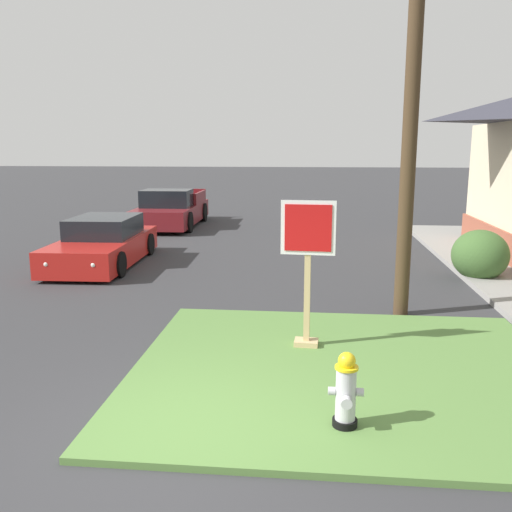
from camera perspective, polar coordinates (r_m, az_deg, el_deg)
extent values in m
plane|color=#333335|center=(6.25, -8.20, -18.31)|extent=(160.00, 160.00, 0.00)
cube|color=#567F3D|center=(7.85, 9.32, -11.62)|extent=(5.87, 5.09, 0.08)
cylinder|color=black|center=(6.35, 9.18, -16.63)|extent=(0.27, 0.28, 0.08)
cylinder|color=#BCBCC1|center=(6.20, 9.27, -13.93)|extent=(0.22, 0.22, 0.58)
cylinder|color=yellow|center=(6.08, 9.37, -11.32)|extent=(0.25, 0.25, 0.03)
sphere|color=yellow|center=(6.05, 9.39, -10.66)|extent=(0.19, 0.19, 0.19)
cube|color=yellow|center=(6.02, 9.41, -10.04)|extent=(0.04, 0.04, 0.04)
cylinder|color=#BCBCC1|center=(6.18, 7.85, -13.67)|extent=(0.08, 0.09, 0.09)
cylinder|color=#BCBCC1|center=(6.20, 10.71, -13.68)|extent=(0.08, 0.09, 0.09)
cylinder|color=#BCBCC1|center=(6.06, 9.36, -14.75)|extent=(0.12, 0.09, 0.12)
cube|color=tan|center=(8.29, 5.35, -2.13)|extent=(0.10, 0.10, 2.16)
cube|color=tan|center=(8.59, 5.22, -8.90)|extent=(0.38, 0.30, 0.08)
cube|color=white|center=(8.10, 5.42, 2.92)|extent=(0.81, 0.06, 0.81)
cube|color=red|center=(8.08, 5.41, 2.90)|extent=(0.69, 0.06, 0.69)
cylinder|color=black|center=(9.77, -5.34, -7.07)|extent=(0.70, 0.70, 0.02)
cube|color=red|center=(15.09, -15.57, 0.68)|extent=(1.98, 4.55, 0.64)
cube|color=black|center=(15.21, -15.41, 2.91)|extent=(1.63, 2.12, 0.56)
cylinder|color=black|center=(13.55, -14.03, -0.85)|extent=(0.24, 0.63, 0.62)
cylinder|color=black|center=(14.16, -20.65, -0.73)|extent=(0.24, 0.63, 0.62)
cylinder|color=black|center=(16.17, -11.08, 1.21)|extent=(0.24, 0.63, 0.62)
cylinder|color=black|center=(16.68, -16.79, 1.25)|extent=(0.24, 0.63, 0.62)
sphere|color=white|center=(12.87, -16.46, -0.87)|extent=(0.14, 0.14, 0.14)
sphere|color=red|center=(17.00, -11.44, 2.23)|extent=(0.12, 0.12, 0.12)
sphere|color=white|center=(13.29, -20.87, -0.79)|extent=(0.14, 0.14, 0.14)
sphere|color=red|center=(17.31, -14.92, 2.23)|extent=(0.12, 0.12, 0.12)
cube|color=maroon|center=(21.86, -8.73, 4.37)|extent=(2.15, 5.18, 0.68)
cube|color=black|center=(21.09, -9.23, 5.86)|extent=(1.83, 1.37, 0.68)
cube|color=maroon|center=(22.48, -5.82, 6.07)|extent=(0.14, 2.16, 0.44)
cube|color=maroon|center=(22.91, -10.63, 6.03)|extent=(0.14, 2.16, 0.44)
cube|color=maroon|center=(24.25, -7.40, 6.41)|extent=(1.84, 0.14, 0.44)
cylinder|color=black|center=(20.17, -7.05, 3.51)|extent=(0.28, 0.77, 0.76)
cylinder|color=black|center=(20.65, -12.30, 3.51)|extent=(0.28, 0.77, 0.76)
cylinder|color=black|center=(23.18, -5.52, 4.54)|extent=(0.28, 0.77, 0.76)
cylinder|color=black|center=(23.59, -10.14, 4.53)|extent=(0.28, 0.77, 0.76)
cylinder|color=#42301E|center=(10.31, 16.00, 18.57)|extent=(0.27, 0.27, 8.92)
ellipsoid|color=#3C5D2B|center=(13.84, 22.19, 0.09)|extent=(1.29, 1.29, 1.18)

